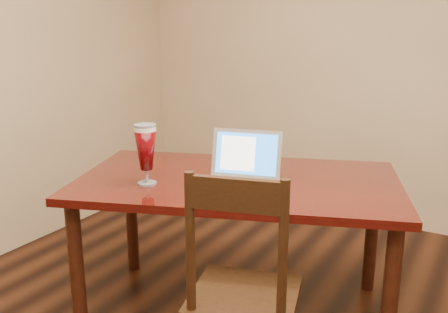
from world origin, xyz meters
The scene contains 2 objects.
dining_table centered at (-0.49, 0.78, 0.70)m, with size 1.88×1.44×1.09m.
dining_chair centered at (-0.16, 0.22, 0.49)m, with size 0.53×0.52×1.04m.
Camera 1 is at (0.70, -1.41, 1.56)m, focal length 40.00 mm.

